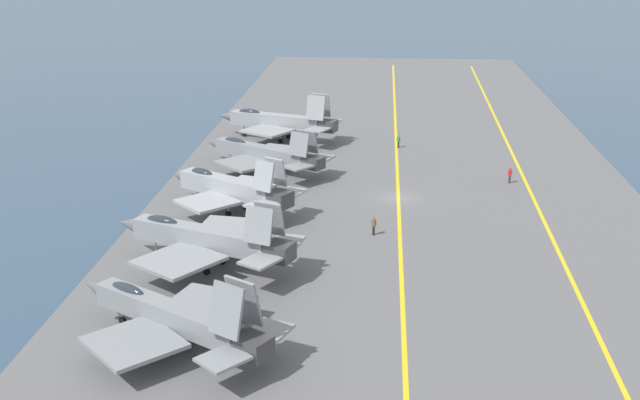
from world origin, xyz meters
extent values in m
plane|color=#334C66|center=(0.00, 0.00, 0.00)|extent=(2000.00, 2000.00, 0.00)
cube|color=slate|center=(0.00, 0.00, 0.20)|extent=(193.37, 51.42, 0.40)
cube|color=yellow|center=(0.00, -14.14, 0.40)|extent=(174.00, 4.21, 0.01)
cube|color=yellow|center=(0.00, 0.00, 0.40)|extent=(174.03, 0.36, 0.01)
cube|color=gray|center=(-32.67, 16.00, 2.61)|extent=(7.99, 11.72, 1.58)
cone|color=#5B5E60|center=(-28.81, 22.34, 2.61)|extent=(2.54, 2.84, 1.50)
cube|color=#38383A|center=(-36.62, 9.52, 2.61)|extent=(2.63, 2.71, 1.34)
ellipsoid|color=#232D38|center=(-30.65, 19.32, 3.36)|extent=(2.36, 3.10, 0.87)
cube|color=gray|center=(-35.78, 17.40, 2.10)|extent=(7.57, 7.57, 0.28)
cube|color=gray|center=(-30.01, 13.88, 2.10)|extent=(6.59, 6.82, 0.28)
cube|color=gray|center=(-36.61, 11.13, 5.04)|extent=(2.10, 2.58, 3.24)
cube|color=gray|center=(-35.20, 10.27, 5.04)|extent=(2.10, 2.58, 3.24)
cube|color=gray|center=(-38.22, 11.11, 2.61)|extent=(3.70, 3.66, 0.20)
cube|color=gray|center=(-34.48, 8.83, 2.61)|extent=(3.49, 3.27, 0.20)
cylinder|color=#B2B2B7|center=(-30.20, 20.05, 1.11)|extent=(0.16, 0.16, 1.43)
cylinder|color=black|center=(-30.20, 20.05, 0.70)|extent=(0.50, 0.63, 0.60)
cylinder|color=#B2B2B7|center=(-34.29, 15.47, 1.11)|extent=(0.16, 0.16, 1.43)
cylinder|color=black|center=(-34.29, 15.47, 0.70)|extent=(0.50, 0.63, 0.60)
cylinder|color=#B2B2B7|center=(-32.40, 14.32, 1.11)|extent=(0.16, 0.16, 1.43)
cylinder|color=black|center=(-32.40, 14.32, 0.70)|extent=(0.50, 0.63, 0.60)
cube|color=gray|center=(-19.61, 16.64, 3.08)|extent=(6.05, 12.29, 1.72)
cone|color=#5B5E60|center=(-17.03, 23.42, 3.08)|extent=(2.37, 2.79, 1.63)
cube|color=#38383A|center=(-22.26, 9.69, 3.08)|extent=(2.57, 2.60, 1.46)
ellipsoid|color=#232D38|center=(-18.26, 20.19, 3.90)|extent=(1.97, 3.18, 0.95)
cube|color=gray|center=(-23.27, 17.58, 2.52)|extent=(7.85, 7.75, 0.28)
cube|color=gray|center=(-16.25, 14.90, 2.52)|extent=(6.40, 6.06, 0.28)
cube|color=gray|center=(-22.62, 11.28, 5.38)|extent=(1.68, 2.53, 2.85)
cube|color=gray|center=(-20.93, 10.63, 5.38)|extent=(1.68, 2.53, 2.85)
cube|color=gray|center=(-24.19, 10.97, 3.08)|extent=(3.62, 3.47, 0.20)
cube|color=gray|center=(-19.96, 9.36, 3.08)|extent=(3.20, 2.85, 0.20)
cylinder|color=#B2B2B7|center=(-17.96, 20.98, 1.31)|extent=(0.16, 0.16, 1.82)
cylinder|color=black|center=(-17.96, 20.98, 0.70)|extent=(0.42, 0.64, 0.60)
cylinder|color=#B2B2B7|center=(-21.19, 15.88, 1.31)|extent=(0.16, 0.16, 1.82)
cylinder|color=black|center=(-21.19, 15.88, 0.70)|extent=(0.42, 0.64, 0.60)
cylinder|color=#B2B2B7|center=(-18.94, 15.03, 1.31)|extent=(0.16, 0.16, 1.82)
cylinder|color=black|center=(-18.94, 15.03, 0.70)|extent=(0.42, 0.64, 0.60)
cube|color=#9EA3A8|center=(-5.51, 17.09, 2.93)|extent=(7.34, 10.59, 1.80)
cone|color=#5B5E60|center=(-2.14, 22.71, 2.93)|extent=(2.56, 2.71, 1.71)
cube|color=#38383A|center=(-8.96, 11.34, 2.93)|extent=(2.71, 2.63, 1.53)
ellipsoid|color=#232D38|center=(-3.75, 20.03, 3.79)|extent=(2.26, 2.86, 0.99)
cube|color=#9EA3A8|center=(-8.55, 18.47, 2.35)|extent=(6.87, 6.87, 0.28)
cube|color=#9EA3A8|center=(-2.86, 15.06, 2.35)|extent=(6.06, 6.08, 0.28)
cube|color=#9EA3A8|center=(-9.14, 12.87, 5.25)|extent=(1.85, 2.28, 2.81)
cube|color=#9EA3A8|center=(-7.52, 11.90, 5.25)|extent=(1.85, 2.28, 2.81)
cube|color=#9EA3A8|center=(-10.70, 12.92, 2.93)|extent=(3.51, 3.45, 0.20)
cube|color=#9EA3A8|center=(-6.75, 10.55, 2.93)|extent=(3.38, 2.99, 0.20)
cylinder|color=#B2B2B7|center=(-3.36, 20.68, 1.22)|extent=(0.16, 0.16, 1.64)
cylinder|color=black|center=(-3.36, 20.68, 0.70)|extent=(0.50, 0.63, 0.60)
cylinder|color=#B2B2B7|center=(-7.18, 16.76, 1.22)|extent=(0.16, 0.16, 1.64)
cylinder|color=black|center=(-7.18, 16.76, 0.70)|extent=(0.50, 0.63, 0.60)
cylinder|color=#B2B2B7|center=(-5.02, 15.46, 1.22)|extent=(0.16, 0.16, 1.64)
cylinder|color=black|center=(-5.02, 15.46, 0.70)|extent=(0.50, 0.63, 0.60)
cube|color=gray|center=(8.89, 15.94, 2.61)|extent=(7.98, 11.79, 1.55)
cone|color=#5B5E60|center=(12.75, 22.33, 2.61)|extent=(2.52, 2.84, 1.47)
cube|color=#38383A|center=(4.93, 9.41, 2.61)|extent=(2.60, 2.71, 1.32)
ellipsoid|color=#232D38|center=(10.91, 19.28, 3.34)|extent=(2.35, 3.11, 0.85)
cube|color=gray|center=(5.90, 17.24, 2.10)|extent=(7.39, 7.39, 0.28)
cube|color=gray|center=(11.42, 13.90, 2.10)|extent=(6.32, 6.75, 0.28)
cube|color=gray|center=(4.95, 11.02, 4.70)|extent=(1.97, 2.51, 2.60)
cube|color=gray|center=(6.35, 10.17, 4.70)|extent=(1.97, 2.51, 2.60)
cube|color=gray|center=(3.34, 10.98, 2.61)|extent=(3.71, 3.67, 0.20)
cube|color=gray|center=(7.06, 8.73, 2.61)|extent=(3.49, 3.28, 0.20)
cylinder|color=#B2B2B7|center=(11.36, 20.02, 1.12)|extent=(0.16, 0.16, 1.43)
cylinder|color=black|center=(11.36, 20.02, 0.70)|extent=(0.50, 0.63, 0.60)
cylinder|color=#B2B2B7|center=(7.28, 15.39, 1.12)|extent=(0.16, 0.16, 1.43)
cylinder|color=black|center=(7.28, 15.39, 0.70)|extent=(0.50, 0.63, 0.60)
cylinder|color=#B2B2B7|center=(9.14, 14.26, 1.12)|extent=(0.16, 0.16, 1.43)
cylinder|color=black|center=(9.14, 14.26, 0.70)|extent=(0.50, 0.63, 0.60)
cube|color=#93999E|center=(23.31, 16.12, 3.01)|extent=(5.61, 12.68, 1.76)
cone|color=#5B5E60|center=(25.60, 23.17, 3.01)|extent=(2.33, 2.81, 1.67)
cube|color=#38383A|center=(20.97, 8.90, 3.01)|extent=(2.56, 2.59, 1.49)
ellipsoid|color=#232D38|center=(24.51, 19.81, 3.85)|extent=(1.88, 3.25, 0.97)
cube|color=#93999E|center=(20.00, 16.74, 2.44)|extent=(7.10, 7.29, 0.28)
cube|color=#93999E|center=(26.35, 14.68, 2.44)|extent=(5.29, 5.85, 0.28)
cube|color=#93999E|center=(20.52, 10.50, 5.48)|extent=(1.66, 2.59, 3.13)
cube|color=#93999E|center=(22.27, 9.93, 5.48)|extent=(1.66, 2.59, 3.13)
cube|color=#93999E|center=(18.96, 10.10, 3.01)|extent=(3.61, 3.45, 0.20)
cube|color=#93999E|center=(23.30, 8.69, 3.01)|extent=(3.11, 2.78, 0.20)
cylinder|color=#B2B2B7|center=(24.78, 20.63, 1.27)|extent=(0.16, 0.16, 1.74)
cylinder|color=black|center=(24.78, 20.63, 0.70)|extent=(0.39, 0.64, 0.60)
cylinder|color=#B2B2B7|center=(21.74, 15.27, 1.27)|extent=(0.16, 0.16, 1.74)
cylinder|color=black|center=(21.74, 15.27, 0.70)|extent=(0.39, 0.64, 0.60)
cylinder|color=#B2B2B7|center=(24.08, 14.51, 1.27)|extent=(0.16, 0.16, 1.74)
cylinder|color=black|center=(24.08, 14.51, 0.70)|extent=(0.39, 0.64, 0.60)
cylinder|color=#232328|center=(20.59, -0.25, 0.82)|extent=(0.24, 0.24, 0.85)
cube|color=green|center=(20.59, -0.25, 1.54)|extent=(0.43, 0.46, 0.58)
sphere|color=beige|center=(20.59, -0.25, 1.96)|extent=(0.22, 0.22, 0.22)
sphere|color=green|center=(20.59, -0.25, 2.02)|extent=(0.24, 0.24, 0.24)
cylinder|color=#383328|center=(6.18, -12.40, 0.87)|extent=(0.24, 0.24, 0.94)
cube|color=red|center=(6.18, -12.40, 1.61)|extent=(0.39, 0.45, 0.55)
sphere|color=#9E7051|center=(6.18, -12.40, 2.02)|extent=(0.22, 0.22, 0.22)
sphere|color=red|center=(6.18, -12.40, 2.08)|extent=(0.24, 0.24, 0.24)
cylinder|color=#232328|center=(-11.05, 2.43, 0.85)|extent=(0.24, 0.24, 0.90)
cube|color=brown|center=(-11.05, 2.43, 1.61)|extent=(0.44, 0.46, 0.62)
sphere|color=beige|center=(-11.05, 2.43, 2.05)|extent=(0.22, 0.22, 0.22)
sphere|color=brown|center=(-11.05, 2.43, 2.11)|extent=(0.24, 0.24, 0.24)
camera|label=1|loc=(-80.39, 1.84, 27.23)|focal=45.00mm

